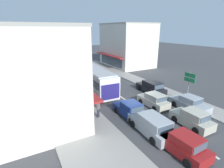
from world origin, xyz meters
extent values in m
plane|color=#3F3F42|center=(0.00, 0.00, 0.00)|extent=(140.00, 140.00, 0.00)
cube|color=silver|center=(0.00, 4.00, 0.00)|extent=(0.20, 28.00, 0.01)
cube|color=gray|center=(-6.80, 6.00, 0.07)|extent=(5.20, 44.00, 0.14)
cube|color=gray|center=(6.20, 6.00, 0.06)|extent=(2.80, 44.00, 0.12)
cube|color=silver|center=(-10.20, 0.60, 4.20)|extent=(7.88, 8.42, 8.40)
cube|color=maroon|center=(-5.81, 0.60, 2.70)|extent=(1.10, 7.75, 0.20)
cube|color=#425160|center=(-6.23, 0.60, 1.40)|extent=(0.06, 6.74, 1.80)
cube|color=#A19D92|center=(-10.20, 0.60, 8.52)|extent=(8.04, 8.42, 0.24)
cube|color=silver|center=(-10.20, 9.72, 3.67)|extent=(6.61, 9.03, 7.34)
cube|color=gold|center=(-6.45, 9.72, 2.70)|extent=(1.10, 8.31, 0.20)
cube|color=#425160|center=(-6.87, 9.72, 1.40)|extent=(0.06, 7.23, 1.80)
cube|color=#A19D92|center=(-10.20, 9.72, 7.46)|extent=(6.77, 9.03, 0.24)
cube|color=gray|center=(-10.20, 19.07, 4.20)|extent=(7.67, 9.20, 8.39)
cube|color=maroon|center=(-5.92, 19.07, 2.70)|extent=(1.10, 8.47, 0.20)
cube|color=#425160|center=(-6.34, 19.07, 1.40)|extent=(0.06, 7.36, 1.80)
cube|color=#6E6358|center=(-10.20, 19.07, 8.51)|extent=(7.83, 9.20, 0.24)
cube|color=silver|center=(11.50, 18.99, 4.59)|extent=(8.22, 11.66, 9.17)
cube|color=maroon|center=(6.94, 18.99, 2.70)|extent=(1.10, 10.73, 0.20)
cube|color=#425160|center=(7.36, 18.99, 1.40)|extent=(0.06, 9.33, 1.80)
cube|color=#A19D92|center=(11.50, 18.99, 9.29)|extent=(8.38, 11.66, 0.24)
cube|color=silver|center=(-2.09, 6.59, 1.76)|extent=(2.84, 10.87, 2.70)
cube|color=#425160|center=(-2.09, 6.59, 2.16)|extent=(2.86, 10.44, 0.90)
cube|color=navy|center=(-2.26, 1.16, 1.56)|extent=(2.25, 0.13, 1.76)
cube|color=#A8A8AC|center=(-2.09, 6.59, 3.17)|extent=(2.68, 10.01, 0.12)
cylinder|color=black|center=(-3.24, 9.97, 0.48)|extent=(0.29, 0.97, 0.96)
cylinder|color=black|center=(-0.74, 9.89, 0.48)|extent=(0.29, 0.97, 0.96)
cylinder|color=black|center=(-3.44, 3.66, 0.48)|extent=(0.29, 0.97, 0.96)
cylinder|color=black|center=(-0.94, 3.58, 0.48)|extent=(0.29, 0.97, 0.96)
cube|color=#B7B29E|center=(1.72, -1.42, 0.52)|extent=(1.75, 3.75, 0.76)
cube|color=#B7B29E|center=(1.73, -1.72, 1.22)|extent=(1.58, 1.94, 0.64)
cube|color=#425160|center=(1.70, -0.75, 1.22)|extent=(1.40, 0.10, 0.54)
cube|color=#425160|center=(1.75, -2.69, 1.22)|extent=(1.37, 0.10, 0.51)
cylinder|color=black|center=(0.86, -0.33, 0.31)|extent=(0.20, 0.63, 0.62)
cylinder|color=black|center=(2.50, -0.29, 0.31)|extent=(0.20, 0.63, 0.62)
cylinder|color=black|center=(0.93, -2.55, 0.31)|extent=(0.20, 0.63, 0.62)
cylinder|color=black|center=(2.57, -2.50, 0.31)|extent=(0.20, 0.63, 0.62)
cube|color=maroon|center=(-1.74, -8.32, 0.52)|extent=(1.73, 3.74, 0.76)
cube|color=maroon|center=(-1.73, -8.62, 1.22)|extent=(1.57, 1.94, 0.64)
cube|color=#425160|center=(-1.76, -7.65, 1.22)|extent=(1.40, 0.10, 0.54)
cube|color=#425160|center=(-1.71, -9.59, 1.22)|extent=(1.37, 0.10, 0.51)
cylinder|color=black|center=(-2.59, -7.23, 0.31)|extent=(0.20, 0.62, 0.62)
cylinder|color=black|center=(-0.95, -7.19, 0.31)|extent=(0.20, 0.62, 0.62)
cylinder|color=black|center=(-2.53, -9.45, 0.31)|extent=(0.20, 0.62, 0.62)
cylinder|color=black|center=(-0.89, -9.41, 0.31)|extent=(0.20, 0.62, 0.62)
cube|color=#B7B29E|center=(1.92, -6.19, 0.52)|extent=(1.67, 3.71, 0.76)
cube|color=#B7B29E|center=(1.91, -6.49, 1.22)|extent=(1.54, 1.91, 0.64)
cube|color=#425160|center=(1.92, -5.52, 1.22)|extent=(1.40, 0.07, 0.54)
cube|color=#425160|center=(1.91, -7.46, 1.22)|extent=(1.37, 0.07, 0.51)
cylinder|color=black|center=(1.11, -5.08, 0.31)|extent=(0.19, 0.62, 0.62)
cylinder|color=black|center=(2.75, -5.09, 0.31)|extent=(0.19, 0.62, 0.62)
cylinder|color=black|center=(1.09, -7.30, 0.31)|extent=(0.19, 0.62, 0.62)
cylinder|color=black|center=(2.73, -7.31, 0.31)|extent=(0.19, 0.62, 0.62)
cube|color=#9EA3A8|center=(-1.95, -5.34, 0.52)|extent=(1.94, 4.57, 0.76)
cube|color=#9EA3A8|center=(-1.96, -5.69, 1.24)|extent=(1.74, 2.66, 0.68)
cube|color=#425160|center=(-1.91, -4.37, 1.24)|extent=(1.51, 0.12, 0.58)
cube|color=#425160|center=(-2.02, -7.01, 1.24)|extent=(1.48, 0.12, 0.54)
cylinder|color=black|center=(-2.78, -3.96, 0.31)|extent=(0.20, 0.63, 0.62)
cylinder|color=black|center=(-1.02, -4.03, 0.31)|extent=(0.20, 0.63, 0.62)
cylinder|color=black|center=(-2.88, -6.65, 0.31)|extent=(0.20, 0.63, 0.62)
cylinder|color=black|center=(-1.12, -6.72, 0.31)|extent=(0.20, 0.63, 0.62)
cube|color=navy|center=(-1.83, -2.23, 0.51)|extent=(1.78, 4.23, 0.72)
cube|color=navy|center=(-1.83, -2.33, 1.17)|extent=(1.59, 1.82, 0.60)
cube|color=#425160|center=(-1.84, -1.41, 1.17)|extent=(1.44, 0.08, 0.51)
cube|color=#425160|center=(-1.82, -3.25, 1.17)|extent=(1.40, 0.08, 0.48)
cylinder|color=black|center=(-2.71, -0.98, 0.31)|extent=(0.19, 0.62, 0.62)
cylinder|color=black|center=(-0.99, -0.96, 0.31)|extent=(0.19, 0.62, 0.62)
cylinder|color=black|center=(-2.67, -3.50, 0.31)|extent=(0.19, 0.62, 0.62)
cylinder|color=black|center=(-0.95, -3.48, 0.31)|extent=(0.19, 0.62, 0.62)
cube|color=#9EA3A8|center=(4.60, -3.85, 0.51)|extent=(1.79, 4.23, 0.72)
cube|color=#9EA3A8|center=(4.60, -3.95, 1.17)|extent=(1.59, 1.82, 0.60)
cube|color=#425160|center=(4.59, -3.03, 1.17)|extent=(1.44, 0.08, 0.51)
cube|color=#425160|center=(4.62, -4.87, 1.17)|extent=(1.40, 0.08, 0.48)
cylinder|color=black|center=(3.72, -2.61, 0.31)|extent=(0.19, 0.62, 0.62)
cylinder|color=black|center=(5.44, -2.58, 0.31)|extent=(0.19, 0.62, 0.62)
cylinder|color=black|center=(3.76, -5.13, 0.31)|extent=(0.19, 0.62, 0.62)
cylinder|color=black|center=(5.48, -5.10, 0.31)|extent=(0.19, 0.62, 0.62)
cube|color=black|center=(4.43, 2.16, 0.52)|extent=(1.93, 4.56, 0.76)
cube|color=black|center=(4.41, 1.81, 1.24)|extent=(1.74, 2.66, 0.68)
cube|color=#425160|center=(4.46, 3.13, 1.24)|extent=(1.51, 0.12, 0.58)
cube|color=#425160|center=(4.36, 0.49, 1.24)|extent=(1.48, 0.11, 0.54)
cylinder|color=black|center=(3.60, 3.55, 0.31)|extent=(0.20, 0.63, 0.62)
cylinder|color=black|center=(5.36, 3.48, 0.31)|extent=(0.20, 0.63, 0.62)
cylinder|color=black|center=(3.50, 0.85, 0.31)|extent=(0.20, 0.63, 0.62)
cylinder|color=black|center=(5.26, 0.78, 0.31)|extent=(0.20, 0.63, 0.62)
cylinder|color=gray|center=(-4.00, 16.19, 2.10)|extent=(0.12, 0.12, 4.20)
cube|color=black|center=(-4.00, 16.19, 3.85)|extent=(0.24, 0.24, 0.68)
sphere|color=black|center=(-3.86, 16.19, 4.08)|extent=(0.13, 0.13, 0.13)
sphere|color=black|center=(-3.86, 16.19, 3.86)|extent=(0.13, 0.13, 0.13)
sphere|color=green|center=(-3.86, 16.19, 3.64)|extent=(0.13, 0.13, 0.13)
cylinder|color=gray|center=(5.89, -2.50, 1.80)|extent=(0.10, 0.10, 3.60)
cube|color=#19753D|center=(5.89, -2.52, 3.30)|extent=(0.08, 1.40, 0.44)
cube|color=white|center=(5.93, -2.52, 3.30)|extent=(0.01, 1.10, 0.10)
cube|color=#19753D|center=(5.89, -2.52, 2.75)|extent=(0.08, 1.40, 0.44)
cube|color=white|center=(5.93, -2.52, 2.75)|extent=(0.01, 1.10, 0.10)
cylinder|color=#232838|center=(-4.87, -1.13, 0.56)|extent=(0.14, 0.14, 0.84)
cylinder|color=#232838|center=(-4.72, -1.02, 0.56)|extent=(0.14, 0.14, 0.84)
cube|color=slate|center=(-4.79, -1.08, 1.26)|extent=(0.42, 0.39, 0.56)
sphere|color=tan|center=(-4.79, -1.08, 1.66)|extent=(0.22, 0.22, 0.22)
cylinder|color=slate|center=(-4.99, -1.22, 1.26)|extent=(0.09, 0.09, 0.54)
cylinder|color=slate|center=(-4.60, -0.93, 1.26)|extent=(0.09, 0.09, 0.54)
cube|color=maroon|center=(-4.56, -0.88, 1.08)|extent=(0.22, 0.25, 0.22)
cylinder|color=#4C4742|center=(-5.11, 3.23, 0.56)|extent=(0.14, 0.14, 0.84)
cylinder|color=#4C4742|center=(-5.25, 3.34, 0.56)|extent=(0.14, 0.14, 0.84)
cube|color=slate|center=(-5.18, 3.28, 1.26)|extent=(0.42, 0.39, 0.56)
sphere|color=tan|center=(-5.18, 3.28, 1.66)|extent=(0.22, 0.22, 0.22)
cylinder|color=slate|center=(-4.99, 3.14, 1.26)|extent=(0.09, 0.09, 0.54)
cylinder|color=slate|center=(-5.37, 3.43, 1.26)|extent=(0.09, 0.09, 0.54)
camera|label=1|loc=(-10.84, -14.93, 8.30)|focal=28.00mm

